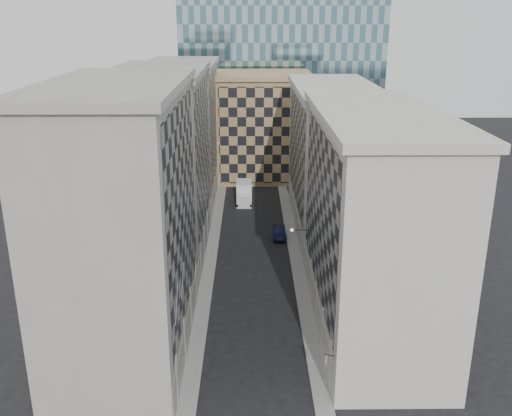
{
  "coord_description": "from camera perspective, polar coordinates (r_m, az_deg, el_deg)",
  "views": [
    {
      "loc": [
        -0.36,
        -34.08,
        28.66
      ],
      "look_at": [
        0.18,
        15.24,
        11.77
      ],
      "focal_mm": 40.0,
      "sensor_mm": 36.0,
      "label": 1
    }
  ],
  "objects": [
    {
      "name": "bldg_left_b",
      "position": [
        70.08,
        -9.26,
        4.34
      ],
      "size": [
        10.8,
        22.8,
        22.7
      ],
      "color": "gray",
      "rests_on": "ground"
    },
    {
      "name": "bracket_lamp",
      "position": [
        62.45,
        3.77,
        -2.21
      ],
      "size": [
        1.98,
        0.36,
        0.36
      ],
      "color": "black",
      "rests_on": "ground"
    },
    {
      "name": "dark_car",
      "position": [
        76.65,
        2.31,
        -2.46
      ],
      "size": [
        1.63,
        4.6,
        1.51
      ],
      "primitive_type": "imported",
      "rotation": [
        0.0,
        0.0,
        -0.01
      ],
      "color": "black",
      "rests_on": "ground"
    },
    {
      "name": "bldg_right_b",
      "position": [
        79.18,
        7.59,
        4.99
      ],
      "size": [
        10.8,
        28.8,
        19.7
      ],
      "color": "#BBB6AB",
      "rests_on": "ground"
    },
    {
      "name": "shop_sign",
      "position": [
        45.0,
        7.09,
        -14.74
      ],
      "size": [
        0.73,
        0.64,
        0.73
      ],
      "rotation": [
        0.0,
        0.0,
        -0.31
      ],
      "color": "black",
      "rests_on": "ground"
    },
    {
      "name": "bldg_right_a",
      "position": [
        53.59,
        11.52,
        -1.5
      ],
      "size": [
        10.8,
        26.8,
        20.7
      ],
      "color": "#BBB6AB",
      "rests_on": "ground"
    },
    {
      "name": "box_truck",
      "position": [
        90.75,
        -1.2,
        1.43
      ],
      "size": [
        2.44,
        5.95,
        3.26
      ],
      "rotation": [
        0.0,
        0.0,
        0.0
      ],
      "color": "white",
      "rests_on": "ground"
    },
    {
      "name": "bldg_left_a",
      "position": [
        49.26,
        -12.92,
        -1.58
      ],
      "size": [
        10.8,
        22.8,
        23.7
      ],
      "color": "gray",
      "rests_on": "ground"
    },
    {
      "name": "tan_block",
      "position": [
        103.8,
        0.7,
        8.23
      ],
      "size": [
        16.8,
        14.8,
        18.8
      ],
      "color": "#A28A56",
      "rests_on": "ground"
    },
    {
      "name": "bldg_left_c",
      "position": [
        91.46,
        -7.28,
        7.51
      ],
      "size": [
        10.8,
        22.8,
        21.7
      ],
      "color": "gray",
      "rests_on": "ground"
    },
    {
      "name": "sidewalk_east",
      "position": [
        70.39,
        4.02,
        -5.1
      ],
      "size": [
        1.5,
        100.0,
        0.15
      ],
      "primitive_type": "cube",
      "color": "gray",
      "rests_on": "ground"
    },
    {
      "name": "sidewalk_west",
      "position": [
        70.34,
        -4.57,
        -5.14
      ],
      "size": [
        1.5,
        100.0,
        0.15
      ],
      "primitive_type": "cube",
      "color": "gray",
      "rests_on": "ground"
    },
    {
      "name": "church_tower",
      "position": [
        116.1,
        -0.47,
        18.06
      ],
      "size": [
        7.2,
        7.2,
        51.5
      ],
      "color": "#2B2522",
      "rests_on": "ground"
    },
    {
      "name": "flagpoles_left",
      "position": [
        45.43,
        -7.64,
        -8.32
      ],
      "size": [
        0.1,
        6.33,
        2.33
      ],
      "color": "gray",
      "rests_on": "ground"
    }
  ]
}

